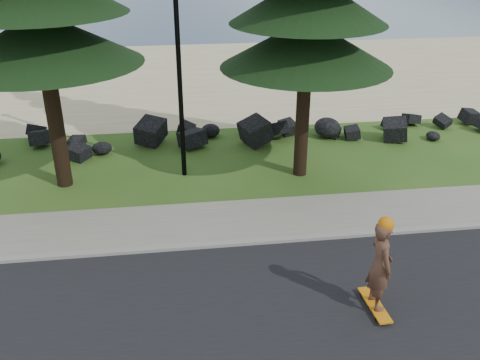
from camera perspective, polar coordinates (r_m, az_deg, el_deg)
The scene contains 8 objects.
ground at distance 13.57m, azimuth -5.41°, elevation -5.19°, with size 160.00×160.00×0.00m, color #2D571B.
road at distance 9.98m, azimuth -4.11°, elevation -18.55°, with size 160.00×7.00×0.02m, color black.
kerb at distance 12.78m, azimuth -5.23°, elevation -7.07°, with size 160.00×0.20×0.10m, color #999689.
sidewalk at distance 13.72m, azimuth -5.46°, elevation -4.61°, with size 160.00×2.00×0.08m, color slate.
beach_sand at distance 27.04m, azimuth -6.91°, elevation 10.85°, with size 160.00×15.00×0.01m, color tan.
seawall_boulders at distance 18.59m, azimuth -6.24°, elevation 3.74°, with size 60.00×2.40×1.10m, color black, non-canonical shape.
lamp_post at distance 15.09m, azimuth -6.69°, elevation 14.90°, with size 0.25×0.14×8.14m.
skateboarder at distance 10.69m, azimuth 14.73°, elevation -8.81°, with size 0.48×1.14×2.09m.
Camera 1 is at (-0.26, -11.62, 7.01)m, focal length 40.00 mm.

